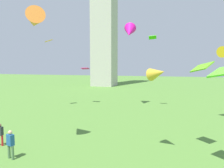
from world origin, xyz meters
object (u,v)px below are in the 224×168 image
kite_flying_3 (49,41)px  kite_flying_8 (153,37)px  person_0 (0,133)px  kite_flying_9 (202,67)px  kite_flying_2 (35,20)px  kite_flying_11 (129,32)px  kite_flying_1 (85,68)px  kite_flying_7 (157,73)px  person_2 (11,143)px

kite_flying_3 → kite_flying_8: 13.57m
person_0 → kite_flying_9: (13.32, 2.95, 4.68)m
person_0 → kite_flying_2: size_ratio=0.68×
kite_flying_2 → kite_flying_11: 15.96m
kite_flying_3 → kite_flying_8: (13.05, 3.73, 0.39)m
kite_flying_1 → kite_flying_8: bearing=-3.3°
kite_flying_2 → kite_flying_9: kite_flying_2 is taller
kite_flying_3 → kite_flying_8: kite_flying_8 is taller
kite_flying_7 → kite_flying_11: bearing=56.8°
person_0 → kite_flying_1: 17.60m
kite_flying_3 → kite_flying_7: 19.30m
person_0 → kite_flying_11: 19.54m
kite_flying_2 → kite_flying_7: size_ratio=1.54×
person_2 → kite_flying_9: kite_flying_9 is taller
kite_flying_2 → kite_flying_8: (5.86, 15.94, 0.64)m
person_0 → kite_flying_2: 8.25m
kite_flying_7 → kite_flying_8: bearing=45.7°
kite_flying_3 → kite_flying_2: bearing=74.6°
kite_flying_7 → kite_flying_8: 15.70m
kite_flying_2 → kite_flying_11: kite_flying_11 is taller
kite_flying_8 → kite_flying_9: size_ratio=0.62×
kite_flying_7 → person_0: bearing=136.0°
kite_flying_1 → person_2: bearing=-80.0°
person_2 → kite_flying_9: (10.95, 4.51, 4.56)m
kite_flying_7 → kite_flying_9: 2.96m
person_2 → kite_flying_1: 19.38m
kite_flying_8 → person_0: bearing=-123.1°
person_0 → kite_flying_11: kite_flying_11 is taller
person_2 → kite_flying_2: size_ratio=0.77×
kite_flying_8 → kite_flying_9: kite_flying_8 is taller
kite_flying_8 → kite_flying_11: bearing=180.0°
kite_flying_2 → kite_flying_8: bearing=-151.8°
kite_flying_9 → kite_flying_8: bearing=-20.5°
kite_flying_8 → kite_flying_11: (-2.99, -0.31, 0.83)m
kite_flying_8 → kite_flying_11: kite_flying_11 is taller
kite_flying_9 → kite_flying_11: 16.11m
person_2 → kite_flying_2: 7.99m
kite_flying_7 → kite_flying_9: size_ratio=0.95×
kite_flying_8 → kite_flying_11: 3.12m
kite_flying_2 → kite_flying_9: size_ratio=1.46×
kite_flying_2 → kite_flying_9: 11.33m
person_2 → kite_flying_3: 17.85m
kite_flying_9 → person_0: bearing=62.6°
kite_flying_1 → kite_flying_9: kite_flying_9 is taller
kite_flying_7 → kite_flying_9: kite_flying_9 is taller
kite_flying_7 → kite_flying_11: (-5.17, 14.68, 4.95)m
kite_flying_2 → kite_flying_3: size_ratio=2.04×
person_0 → kite_flying_2: bearing=15.2°
kite_flying_2 → kite_flying_7: bearing=145.1°
kite_flying_2 → kite_flying_11: size_ratio=0.79×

